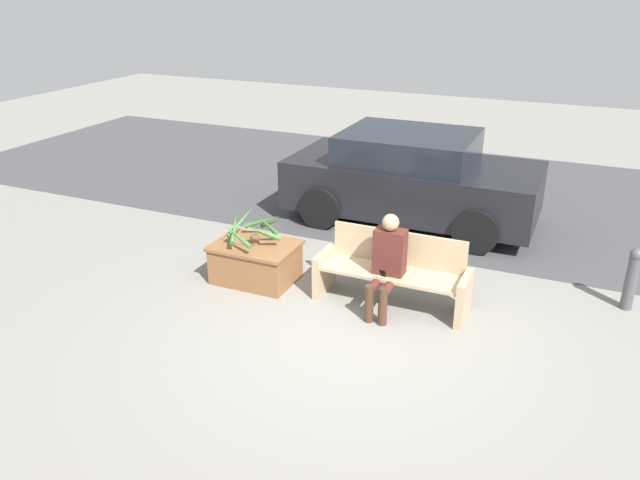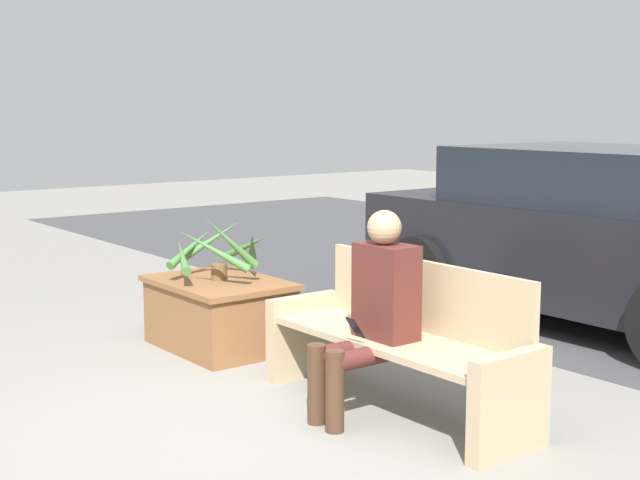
# 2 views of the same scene
# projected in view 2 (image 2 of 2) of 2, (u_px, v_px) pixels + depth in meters

# --- Properties ---
(ground_plane) EXTENTS (30.00, 30.00, 0.00)m
(ground_plane) POSITION_uv_depth(u_px,v_px,m) (266.00, 429.00, 4.89)
(ground_plane) COLOR gray
(bench) EXTENTS (1.83, 0.54, 0.86)m
(bench) POSITION_uv_depth(u_px,v_px,m) (401.00, 341.00, 5.17)
(bench) COLOR tan
(bench) RESTS_ON ground_plane
(person_seated) EXTENTS (0.36, 0.60, 1.18)m
(person_seated) POSITION_uv_depth(u_px,v_px,m) (373.00, 307.00, 5.03)
(person_seated) COLOR #51231E
(person_seated) RESTS_ON ground_plane
(planter_box) EXTENTS (1.05, 0.77, 0.51)m
(planter_box) POSITION_uv_depth(u_px,v_px,m) (220.00, 311.00, 6.51)
(planter_box) COLOR brown
(planter_box) RESTS_ON ground_plane
(potted_plant) EXTENTS (0.73, 0.75, 0.52)m
(potted_plant) POSITION_uv_depth(u_px,v_px,m) (218.00, 249.00, 6.45)
(potted_plant) COLOR brown
(potted_plant) RESTS_ON planter_box
(parked_car) EXTENTS (3.86, 1.98, 1.43)m
(parked_car) POSITION_uv_depth(u_px,v_px,m) (602.00, 236.00, 7.26)
(parked_car) COLOR black
(parked_car) RESTS_ON ground_plane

